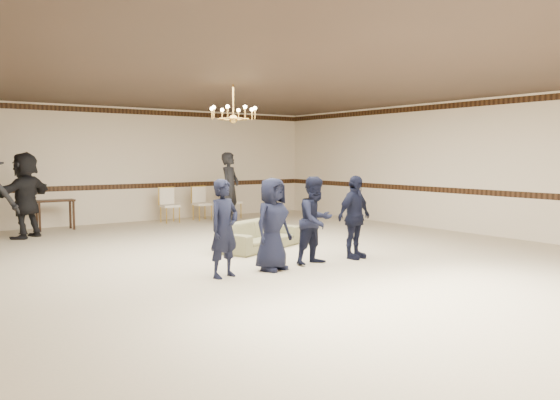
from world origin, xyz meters
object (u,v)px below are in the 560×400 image
at_px(adult_right, 230,188).
at_px(banquet_chair_mid, 202,204).
at_px(boy_b, 273,224).
at_px(boy_d, 354,217).
at_px(console_table, 55,215).
at_px(banquet_chair_right, 232,202).
at_px(banquet_chair_left, 170,205).
at_px(adult_mid, 25,195).
at_px(chandelier, 233,102).
at_px(settee, 259,235).
at_px(boy_c, 316,220).
at_px(boy_a, 224,228).

bearing_deg(adult_right, banquet_chair_mid, 66.43).
relative_size(boy_b, banquet_chair_mid, 1.57).
relative_size(boy_d, console_table, 1.66).
xyz_separation_m(boy_b, console_table, (-1.59, 7.20, -0.37)).
distance_m(banquet_chair_mid, banquet_chair_right, 1.00).
distance_m(boy_d, adult_right, 5.87).
height_order(adult_right, console_table, adult_right).
bearing_deg(banquet_chair_left, banquet_chair_mid, 5.00).
relative_size(boy_d, adult_mid, 0.77).
xyz_separation_m(adult_right, banquet_chair_left, (-1.23, 1.19, -0.49)).
bearing_deg(adult_mid, banquet_chair_right, 149.26).
height_order(chandelier, adult_right, chandelier).
distance_m(settee, banquet_chair_left, 5.16).
height_order(chandelier, banquet_chair_left, chandelier).
distance_m(settee, console_table, 5.92).
relative_size(boy_c, boy_d, 1.00).
xyz_separation_m(settee, banquet_chair_mid, (1.44, 5.14, 0.20)).
bearing_deg(boy_b, banquet_chair_right, 49.43).
relative_size(adult_mid, banquet_chair_right, 2.03).
distance_m(adult_mid, banquet_chair_left, 3.98).
distance_m(adult_right, banquet_chair_mid, 1.31).
relative_size(adult_mid, console_table, 2.14).
height_order(boy_a, boy_b, same).
bearing_deg(settee, boy_c, -114.15).
height_order(boy_c, banquet_chair_mid, boy_c).
xyz_separation_m(boy_c, banquet_chair_left, (0.51, 7.00, -0.27)).
bearing_deg(boy_d, banquet_chair_mid, 73.44).
xyz_separation_m(adult_mid, adult_right, (5.10, -0.40, 0.00)).
xyz_separation_m(boy_c, banquet_chair_mid, (1.51, 7.00, -0.27)).
bearing_deg(console_table, boy_b, -75.96).
bearing_deg(settee, chandelier, 160.84).
bearing_deg(banquet_chair_mid, chandelier, -110.54).
height_order(boy_d, banquet_chair_right, boy_d).
xyz_separation_m(chandelier, adult_right, (2.26, 3.98, -1.90)).
height_order(boy_d, adult_mid, adult_mid).
bearing_deg(boy_b, console_table, 87.86).
height_order(boy_a, adult_mid, adult_mid).
xyz_separation_m(chandelier, boy_d, (1.43, -1.83, -2.12)).
bearing_deg(boy_d, chandelier, 116.42).
xyz_separation_m(boy_c, adult_mid, (-3.37, 6.21, 0.22)).
distance_m(boy_b, adult_right, 6.38).
distance_m(adult_right, banquet_chair_left, 1.78).
bearing_deg(banquet_chair_left, adult_mid, -163.42).
bearing_deg(boy_a, adult_mid, 89.51).
bearing_deg(banquet_chair_left, boy_d, -81.78).
bearing_deg(boy_b, boy_d, -14.62).
distance_m(adult_right, console_table, 4.49).
height_order(boy_c, banquet_chair_left, boy_c).
relative_size(banquet_chair_left, console_table, 1.06).
bearing_deg(chandelier, boy_d, -51.96).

